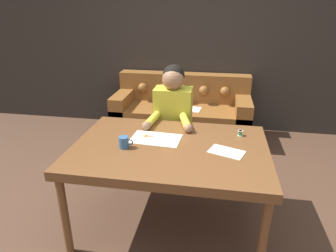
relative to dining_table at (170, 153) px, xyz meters
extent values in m
plane|color=#4C3323|center=(-0.02, 0.02, -0.67)|extent=(16.00, 16.00, 0.00)
cube|color=#2D2823|center=(-0.02, 2.24, 0.63)|extent=(8.00, 0.06, 2.60)
cube|color=brown|center=(0.00, 0.00, 0.03)|extent=(1.50, 1.04, 0.07)
cylinder|color=brown|center=(-0.69, -0.46, -0.34)|extent=(0.06, 0.06, 0.66)
cylinder|color=brown|center=(0.69, -0.46, -0.34)|extent=(0.06, 0.06, 0.66)
cylinder|color=brown|center=(-0.69, 0.46, -0.34)|extent=(0.06, 0.06, 0.66)
cylinder|color=brown|center=(0.69, 0.46, -0.34)|extent=(0.06, 0.06, 0.66)
cube|color=brown|center=(-0.14, 1.81, -0.45)|extent=(1.84, 0.76, 0.44)
cube|color=brown|center=(-0.14, 2.08, -0.03)|extent=(1.84, 0.22, 0.40)
cube|color=brown|center=(-0.96, 1.81, -0.37)|extent=(0.20, 0.76, 0.60)
cube|color=brown|center=(0.68, 1.81, -0.37)|extent=(0.20, 0.76, 0.60)
sphere|color=brown|center=(-0.71, 1.95, -0.03)|extent=(0.13, 0.13, 0.13)
sphere|color=brown|center=(-0.43, 1.95, -0.03)|extent=(0.13, 0.13, 0.13)
sphere|color=brown|center=(-0.14, 1.95, -0.03)|extent=(0.13, 0.13, 0.13)
sphere|color=brown|center=(0.15, 1.95, -0.03)|extent=(0.13, 0.13, 0.13)
sphere|color=brown|center=(0.44, 1.95, -0.03)|extent=(0.13, 0.13, 0.13)
cube|color=white|center=(-0.01, 1.72, -0.23)|extent=(0.30, 0.25, 0.00)
cylinder|color=#33281E|center=(-0.08, 0.69, -0.44)|extent=(0.28, 0.28, 0.45)
cube|color=gold|center=(-0.08, 0.69, 0.06)|extent=(0.36, 0.22, 0.55)
sphere|color=#896042|center=(-0.08, 0.67, 0.42)|extent=(0.21, 0.21, 0.21)
sphere|color=black|center=(-0.08, 0.70, 0.45)|extent=(0.21, 0.21, 0.21)
cylinder|color=gold|center=(-0.24, 0.43, 0.10)|extent=(0.10, 0.31, 0.07)
sphere|color=#896042|center=(-0.25, 0.28, 0.10)|extent=(0.08, 0.08, 0.08)
cylinder|color=gold|center=(0.07, 0.43, 0.10)|extent=(0.15, 0.31, 0.07)
sphere|color=#896042|center=(0.11, 0.28, 0.10)|extent=(0.08, 0.08, 0.08)
cube|color=beige|center=(-0.13, 0.11, 0.07)|extent=(0.42, 0.28, 0.00)
cube|color=beige|center=(0.43, -0.03, 0.07)|extent=(0.29, 0.24, 0.00)
cube|color=silver|center=(-0.11, 0.16, 0.07)|extent=(0.11, 0.04, 0.00)
cube|color=#D1511E|center=(-0.20, 0.14, 0.07)|extent=(0.07, 0.03, 0.00)
torus|color=#D1511E|center=(-0.23, 0.12, 0.07)|extent=(0.04, 0.04, 0.01)
cube|color=silver|center=(-0.10, 0.14, 0.07)|extent=(0.11, 0.02, 0.00)
cube|color=#D1511E|center=(-0.20, 0.15, 0.07)|extent=(0.07, 0.02, 0.00)
torus|color=#D1511E|center=(-0.23, 0.15, 0.07)|extent=(0.04, 0.04, 0.01)
cylinder|color=silver|center=(-0.16, 0.15, 0.07)|extent=(0.01, 0.01, 0.01)
cylinder|color=#335B84|center=(-0.34, -0.09, 0.11)|extent=(0.08, 0.08, 0.09)
torus|color=#335B84|center=(-0.29, -0.09, 0.11)|extent=(0.05, 0.01, 0.05)
cylinder|color=#338C4C|center=(0.54, 0.29, 0.09)|extent=(0.03, 0.03, 0.04)
cylinder|color=beige|center=(0.54, 0.29, 0.11)|extent=(0.04, 0.04, 0.00)
cylinder|color=beige|center=(0.54, 0.29, 0.07)|extent=(0.04, 0.04, 0.00)
camera|label=1|loc=(0.34, -2.05, 1.10)|focal=32.00mm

